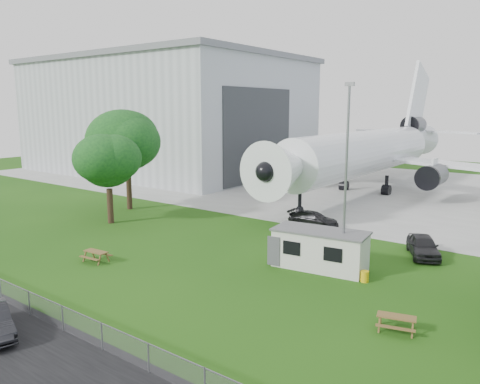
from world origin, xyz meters
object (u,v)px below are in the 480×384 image
Objects in this scene: site_cabin at (320,249)px; picnic_west at (96,262)px; airliner at (369,150)px; picnic_east at (396,331)px; hangar at (167,115)px.

picnic_west is at bearing -148.21° from site_cabin.
picnic_east is (15.78, -35.75, -5.27)m from airliner.
airliner is 26.52× the size of picnic_east.
hangar is 50.41m from picnic_west.
hangar is 23.89× the size of picnic_east.
airliner reaches higher than picnic_west.
site_cabin is at bearing 27.09° from picnic_west.
picnic_east is (51.75, -35.89, -9.41)m from hangar.
site_cabin reaches higher than picnic_west.
picnic_east is at bearing 1.74° from picnic_west.
airliner is 26.52× the size of picnic_west.
picnic_west is (-13.12, -8.13, -1.31)m from site_cabin.
airliner is 38.65m from picnic_west.
site_cabin is 3.83× the size of picnic_west.
airliner is at bearing -0.22° from hangar.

